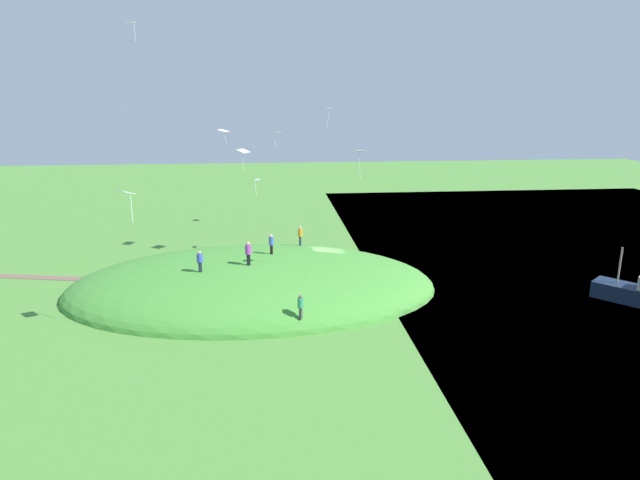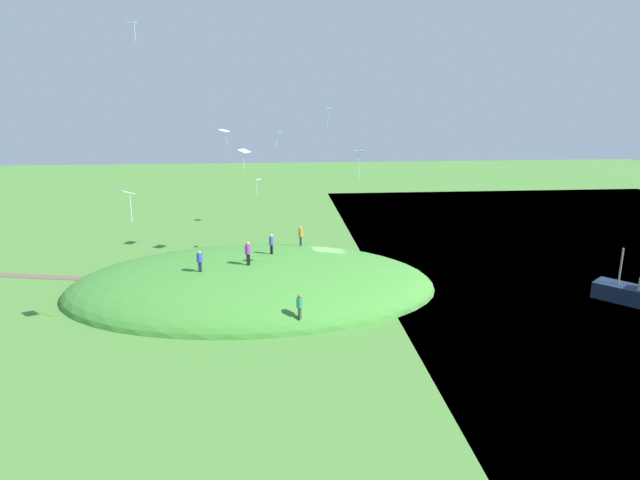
{
  "view_description": "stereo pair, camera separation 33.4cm",
  "coord_description": "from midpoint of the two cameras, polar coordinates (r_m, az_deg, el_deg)",
  "views": [
    {
      "loc": [
        4.9,
        45.4,
        15.33
      ],
      "look_at": [
        0.96,
        3.38,
        4.07
      ],
      "focal_mm": 31.13,
      "sensor_mm": 36.0,
      "label": 1
    },
    {
      "loc": [
        4.57,
        45.43,
        15.33
      ],
      "look_at": [
        0.96,
        3.38,
        4.07
      ],
      "focal_mm": 31.13,
      "sensor_mm": 36.0,
      "label": 2
    }
  ],
  "objects": [
    {
      "name": "ground_plane",
      "position": [
        48.17,
        1.0,
        -3.62
      ],
      "size": [
        160.0,
        160.0,
        0.0
      ],
      "primitive_type": "plane",
      "color": "#4A8235"
    },
    {
      "name": "grass_hill",
      "position": [
        45.05,
        -6.71,
        -5.06
      ],
      "size": [
        29.43,
        18.9,
        5.52
      ],
      "primitive_type": "ellipsoid",
      "color": "#428934",
      "rests_on": "ground_plane"
    },
    {
      "name": "dirt_path",
      "position": [
        52.58,
        -25.43,
        -3.49
      ],
      "size": [
        17.51,
        4.64,
        0.04
      ],
      "primitive_type": "cube",
      "rotation": [
        0.0,
        0.0,
        -0.21
      ],
      "color": "brown",
      "rests_on": "ground_plane"
    },
    {
      "name": "person_near_shore",
      "position": [
        44.51,
        -4.8,
        -0.18
      ],
      "size": [
        0.56,
        0.56,
        1.64
      ],
      "rotation": [
        0.0,
        0.0,
        5.47
      ],
      "color": "black",
      "rests_on": "grass_hill"
    },
    {
      "name": "person_walking_path",
      "position": [
        41.97,
        -7.18,
        -1.08
      ],
      "size": [
        0.52,
        0.52,
        1.83
      ],
      "rotation": [
        0.0,
        0.0,
        6.17
      ],
      "color": "black",
      "rests_on": "grass_hill"
    },
    {
      "name": "person_on_hilltop",
      "position": [
        41.56,
        -12.04,
        -1.9
      ],
      "size": [
        0.54,
        0.54,
        1.59
      ],
      "rotation": [
        0.0,
        0.0,
        6.04
      ],
      "color": "#263245",
      "rests_on": "grass_hill"
    },
    {
      "name": "person_with_child",
      "position": [
        36.3,
        -1.84,
        -6.58
      ],
      "size": [
        0.58,
        0.58,
        1.71
      ],
      "rotation": [
        0.0,
        0.0,
        0.99
      ],
      "color": "#303233",
      "rests_on": "grass_hill"
    },
    {
      "name": "person_watching_kites",
      "position": [
        48.6,
        -1.81,
        0.67
      ],
      "size": [
        0.54,
        0.54,
        1.74
      ],
      "rotation": [
        0.0,
        0.0,
        4.21
      ],
      "color": "#202B4A",
      "rests_on": "grass_hill"
    },
    {
      "name": "kite_0",
      "position": [
        42.82,
        1.08,
        13.24
      ],
      "size": [
        0.47,
        0.64,
        1.57
      ],
      "color": "white"
    },
    {
      "name": "kite_1",
      "position": [
        52.81,
        -6.2,
        6.05
      ],
      "size": [
        0.5,
        0.66,
        1.51
      ],
      "color": "white"
    },
    {
      "name": "kite_2",
      "position": [
        37.99,
        4.31,
        8.78
      ],
      "size": [
        0.71,
        0.51,
        2.13
      ],
      "color": "white"
    },
    {
      "name": "kite_3",
      "position": [
        51.55,
        -7.6,
        9.0
      ],
      "size": [
        1.27,
        1.43,
        1.87
      ],
      "color": "white"
    },
    {
      "name": "kite_4",
      "position": [
        52.48,
        -9.63,
        11.0
      ],
      "size": [
        1.09,
        1.36,
        1.43
      ],
      "color": "silver"
    },
    {
      "name": "kite_5",
      "position": [
        63.05,
        -4.25,
        10.96
      ],
      "size": [
        1.08,
        1.17,
        1.75
      ],
      "color": "silver"
    },
    {
      "name": "kite_6",
      "position": [
        43.97,
        -18.56,
        20.3
      ],
      "size": [
        0.71,
        0.58,
        1.31
      ],
      "color": "white"
    },
    {
      "name": "kite_7",
      "position": [
        35.76,
        -19.09,
        4.58
      ],
      "size": [
        1.27,
        1.3,
        2.08
      ],
      "color": "white"
    }
  ]
}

